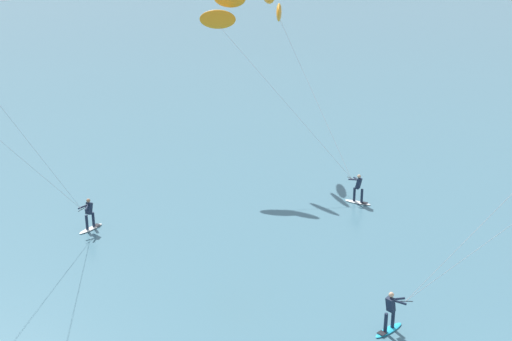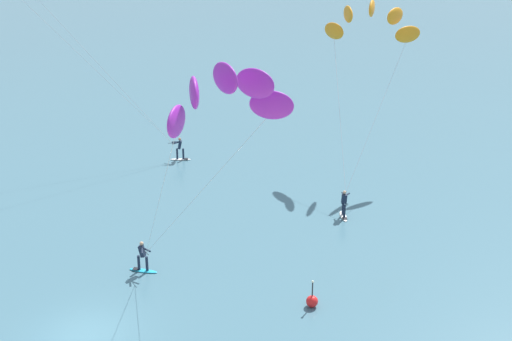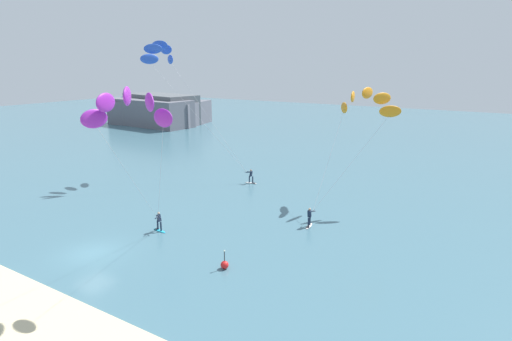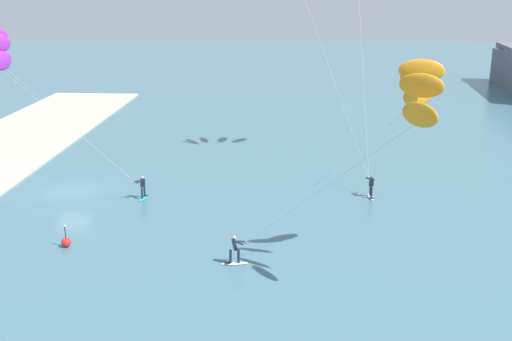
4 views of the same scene
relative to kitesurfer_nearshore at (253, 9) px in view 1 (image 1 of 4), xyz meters
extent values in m
ellipsoid|color=white|center=(-1.54, -8.71, -9.76)|extent=(0.60, 1.54, 0.08)
cube|color=black|center=(-1.47, -9.12, -9.71)|extent=(0.33, 0.32, 0.02)
cylinder|color=#192338|center=(-1.57, -8.50, -9.33)|extent=(0.14, 0.14, 0.78)
cylinder|color=#192338|center=(-1.50, -8.93, -9.33)|extent=(0.14, 0.14, 0.78)
cube|color=#192338|center=(-1.54, -8.71, -8.64)|extent=(0.35, 0.36, 0.63)
sphere|color=tan|center=(-1.54, -8.71, -8.22)|extent=(0.20, 0.20, 0.20)
cylinder|color=black|center=(-1.44, -8.17, -8.49)|extent=(0.13, 0.55, 0.03)
cylinder|color=#192338|center=(-1.60, -8.42, -8.46)|extent=(0.21, 0.61, 0.15)
cylinder|color=#192338|center=(-1.38, -8.46, -8.46)|extent=(0.39, 0.56, 0.15)
ellipsoid|color=orange|center=(2.45, -0.11, -0.45)|extent=(1.92, 1.48, 1.10)
ellipsoid|color=orange|center=(-2.34, 0.73, -0.45)|extent=(1.48, 1.92, 1.10)
cylinder|color=#B2B2B7|center=(0.51, -4.14, -4.62)|extent=(3.91, 8.07, 7.75)
cylinder|color=#B2B2B7|center=(-1.89, -3.72, -4.62)|extent=(0.92, 8.92, 7.75)
ellipsoid|color=#23ADD1|center=(-11.82, -16.23, -9.76)|extent=(1.54, 0.60, 0.08)
cube|color=black|center=(-12.23, -16.17, -9.71)|extent=(0.32, 0.33, 0.02)
cylinder|color=#192338|center=(-11.61, -16.27, -9.33)|extent=(0.14, 0.14, 0.78)
cylinder|color=#192338|center=(-12.04, -16.20, -9.33)|extent=(0.14, 0.14, 0.78)
cube|color=#192338|center=(-11.82, -16.23, -8.64)|extent=(0.36, 0.35, 0.63)
sphere|color=tan|center=(-11.82, -16.23, -8.22)|extent=(0.20, 0.20, 0.20)
cylinder|color=black|center=(-11.49, -16.67, -8.49)|extent=(0.35, 0.46, 0.03)
cylinder|color=#192338|center=(-11.57, -16.39, -8.46)|extent=(0.56, 0.39, 0.15)
cylinder|color=#192338|center=(-11.75, -16.52, -8.46)|extent=(0.24, 0.60, 0.15)
ellipsoid|color=white|center=(-13.03, 0.05, -9.76)|extent=(1.52, 0.48, 0.08)
cube|color=black|center=(-12.62, 0.08, -9.71)|extent=(0.30, 0.31, 0.02)
cylinder|color=#192338|center=(-13.25, 0.03, -9.33)|extent=(0.14, 0.14, 0.78)
cylinder|color=#192338|center=(-12.81, 0.07, -9.33)|extent=(0.14, 0.14, 0.78)
cube|color=#192338|center=(-13.03, 0.05, -8.64)|extent=(0.34, 0.33, 0.63)
sphere|color=#9E7051|center=(-13.03, 0.05, -8.22)|extent=(0.20, 0.20, 0.20)
cylinder|color=black|center=(-13.56, -0.09, -8.49)|extent=(0.54, 0.16, 0.03)
cylinder|color=#192338|center=(-13.27, -0.12, -8.46)|extent=(0.54, 0.43, 0.15)
cylinder|color=#192338|center=(-13.33, 0.09, -8.46)|extent=(0.61, 0.17, 0.15)
cylinder|color=#B2B2B7|center=(-18.41, -2.54, -2.21)|extent=(9.70, 4.93, 12.56)
camera|label=1|loc=(-32.76, -26.55, 4.98)|focal=48.67mm
camera|label=2|loc=(-3.27, -47.26, 7.96)|focal=49.72mm
camera|label=3|loc=(12.35, -39.91, 3.84)|focal=29.39mm
camera|label=4|loc=(29.41, -5.66, 5.19)|focal=43.45mm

